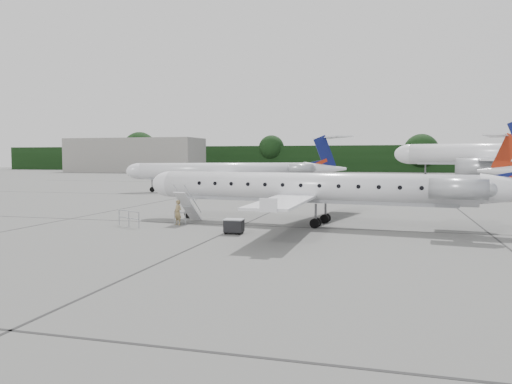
% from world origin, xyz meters
% --- Properties ---
extents(ground, '(320.00, 320.00, 0.00)m').
position_xyz_m(ground, '(0.00, 0.00, 0.00)').
color(ground, '#595957').
rests_on(ground, ground).
extents(treeline, '(260.00, 4.00, 8.00)m').
position_xyz_m(treeline, '(0.00, 130.00, 4.00)').
color(treeline, black).
rests_on(treeline, ground).
extents(terminal_building, '(40.00, 14.00, 10.00)m').
position_xyz_m(terminal_building, '(-70.00, 110.00, 5.00)').
color(terminal_building, gray).
rests_on(terminal_building, ground).
extents(main_regional_jet, '(28.60, 22.17, 6.78)m').
position_xyz_m(main_regional_jet, '(-1.25, 7.70, 3.39)').
color(main_regional_jet, silver).
rests_on(main_regional_jet, ground).
extents(airstair, '(1.12, 2.34, 2.13)m').
position_xyz_m(airstair, '(-9.17, 6.55, 1.06)').
color(airstair, silver).
rests_on(airstair, ground).
extents(passenger, '(0.70, 0.60, 1.64)m').
position_xyz_m(passenger, '(-9.33, 5.28, 0.82)').
color(passenger, olive).
rests_on(passenger, ground).
extents(safety_railing, '(2.00, 1.07, 1.00)m').
position_xyz_m(safety_railing, '(-12.04, 3.75, 0.50)').
color(safety_railing, '#999DA2').
rests_on(safety_railing, ground).
extents(baggage_cart, '(1.10, 0.91, 0.92)m').
position_xyz_m(baggage_cart, '(-4.66, 2.67, 0.46)').
color(baggage_cart, black).
rests_on(baggage_cart, ground).
extents(bg_narrowbody, '(43.54, 35.10, 13.90)m').
position_xyz_m(bg_narrowbody, '(22.42, 75.12, 6.95)').
color(bg_narrowbody, silver).
rests_on(bg_narrowbody, ground).
extents(bg_regional_left, '(34.22, 31.09, 7.34)m').
position_xyz_m(bg_regional_left, '(-17.01, 37.47, 3.67)').
color(bg_regional_left, silver).
rests_on(bg_regional_left, ground).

